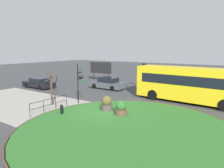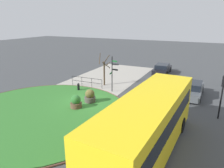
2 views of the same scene
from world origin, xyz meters
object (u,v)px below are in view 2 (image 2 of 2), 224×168
(traffic_light_near, at_px, (223,88))
(planter_near_signpost, at_px, (76,103))
(bus_yellow, at_px, (149,124))
(car_near_lane, at_px, (162,69))
(street_tree_bare, at_px, (104,70))
(car_far_lane, at_px, (192,90))
(bollard_foreground, at_px, (78,87))
(planter_kerbside, at_px, (90,97))
(signpost_directional, at_px, (113,72))

(traffic_light_near, relative_size, planter_near_signpost, 2.76)
(bus_yellow, xyz_separation_m, traffic_light_near, (-6.45, 3.55, 0.61))
(car_near_lane, relative_size, street_tree_bare, 1.29)
(car_far_lane, bearing_deg, bollard_foreground, 108.41)
(car_near_lane, xyz_separation_m, car_far_lane, (7.70, 4.56, 0.06))
(car_near_lane, xyz_separation_m, street_tree_bare, (8.17, -4.56, 1.08))
(traffic_light_near, height_order, planter_kerbside, traffic_light_near)
(bollard_foreground, distance_m, car_near_lane, 12.62)
(bollard_foreground, height_order, car_far_lane, car_far_lane)
(car_near_lane, distance_m, planter_near_signpost, 15.31)
(car_far_lane, bearing_deg, traffic_light_near, -148.39)
(signpost_directional, height_order, bus_yellow, signpost_directional)
(planter_near_signpost, bearing_deg, bollard_foreground, -147.65)
(car_far_lane, relative_size, planter_near_signpost, 3.97)
(planter_near_signpost, bearing_deg, planter_kerbside, 166.97)
(street_tree_bare, bearing_deg, traffic_light_near, 73.32)
(bus_yellow, bearing_deg, street_tree_bare, 41.89)
(signpost_directional, bearing_deg, bus_yellow, 36.52)
(planter_near_signpost, distance_m, planter_kerbside, 1.61)
(bollard_foreground, distance_m, street_tree_bare, 3.51)
(bollard_foreground, bearing_deg, car_near_lane, 151.46)
(car_far_lane, distance_m, planter_kerbside, 9.62)
(planter_near_signpost, xyz_separation_m, street_tree_bare, (-6.71, -0.93, 1.17))
(traffic_light_near, relative_size, planter_kerbside, 2.62)
(bollard_foreground, relative_size, car_far_lane, 0.18)
(traffic_light_near, bearing_deg, street_tree_bare, 82.29)
(traffic_light_near, bearing_deg, car_far_lane, 39.88)
(car_near_lane, bearing_deg, street_tree_bare, 149.24)
(signpost_directional, distance_m, bus_yellow, 10.28)
(car_near_lane, relative_size, planter_near_signpost, 3.94)
(bus_yellow, bearing_deg, traffic_light_near, -25.56)
(car_near_lane, height_order, planter_kerbside, car_near_lane)
(planter_near_signpost, distance_m, street_tree_bare, 6.87)
(signpost_directional, distance_m, traffic_light_near, 9.83)
(signpost_directional, distance_m, car_far_lane, 7.75)
(bus_yellow, relative_size, street_tree_bare, 2.85)
(bus_yellow, height_order, planter_kerbside, bus_yellow)
(car_far_lane, relative_size, traffic_light_near, 1.44)
(planter_kerbside, xyz_separation_m, street_tree_bare, (-5.13, -1.29, 1.14))
(bus_yellow, xyz_separation_m, car_far_lane, (-10.35, 1.21, -1.08))
(planter_kerbside, bearing_deg, traffic_light_near, 99.50)
(car_far_lane, bearing_deg, street_tree_bare, 93.62)
(signpost_directional, relative_size, planter_kerbside, 2.94)
(planter_kerbside, relative_size, street_tree_bare, 0.35)
(car_far_lane, distance_m, street_tree_bare, 9.19)
(street_tree_bare, bearing_deg, car_near_lane, 150.84)
(car_near_lane, bearing_deg, car_far_lane, -150.95)
(car_near_lane, distance_m, car_far_lane, 8.95)
(signpost_directional, xyz_separation_m, traffic_light_near, (1.81, 9.66, 0.30))
(bus_yellow, relative_size, traffic_light_near, 3.14)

